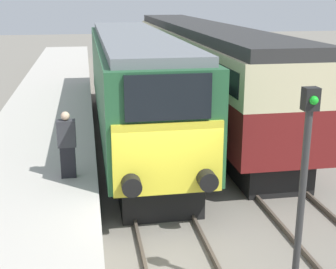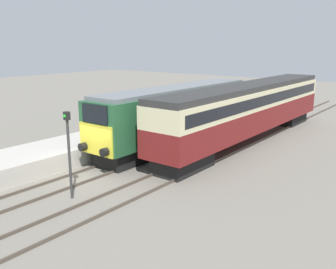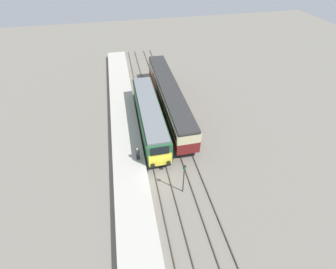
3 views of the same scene
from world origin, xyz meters
name	(u,v)px [view 1 (image 1 of 3)]	position (x,y,z in m)	size (l,w,h in m)	color
ground_plane	(173,245)	(0.00, 0.00, 0.00)	(120.00, 120.00, 0.00)	slate
platform_left	(45,131)	(-3.30, 8.00, 0.51)	(3.50, 50.00, 1.02)	#B7B2A8
rails_near_track	(145,165)	(0.00, 5.00, 0.07)	(1.51, 60.00, 0.14)	#4C4238
rails_far_track	(245,159)	(3.40, 5.00, 0.07)	(1.50, 60.00, 0.14)	#4C4238
locomotive	(134,82)	(0.00, 7.86, 2.25)	(2.70, 15.04, 4.02)	black
passenger_carriage	(199,60)	(3.40, 11.76, 2.49)	(2.75, 20.41, 4.09)	black
person_on_platform	(67,145)	(-2.24, 1.96, 1.83)	(0.44, 0.26, 1.65)	black
signal_post	(303,185)	(1.70, -2.49, 2.35)	(0.24, 0.28, 3.96)	#333333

